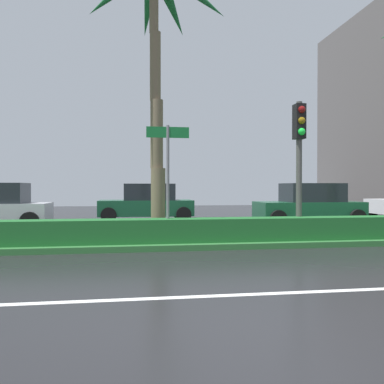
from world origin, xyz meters
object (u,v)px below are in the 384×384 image
object	(u,v)px
car_in_traffic_second	(147,203)
car_in_traffic_third	(310,205)
traffic_signal_median_right	(299,144)
street_name_sign	(168,167)

from	to	relation	value
car_in_traffic_second	car_in_traffic_third	xyz separation A→B (m)	(6.58, -3.06, 0.00)
car_in_traffic_second	traffic_signal_median_right	bearing A→B (deg)	115.37
street_name_sign	car_in_traffic_second	distance (m)	8.49
traffic_signal_median_right	street_name_sign	world-z (taller)	traffic_signal_median_right
car_in_traffic_second	car_in_traffic_third	bearing A→B (deg)	155.04
traffic_signal_median_right	car_in_traffic_third	xyz separation A→B (m)	(2.70, 5.11, -1.92)
traffic_signal_median_right	street_name_sign	size ratio (longest dim) A/B	1.26
car_in_traffic_second	car_in_traffic_third	distance (m)	7.26
street_name_sign	car_in_traffic_third	bearing A→B (deg)	39.93
traffic_signal_median_right	street_name_sign	xyz separation A→B (m)	(-3.66, -0.21, -0.67)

